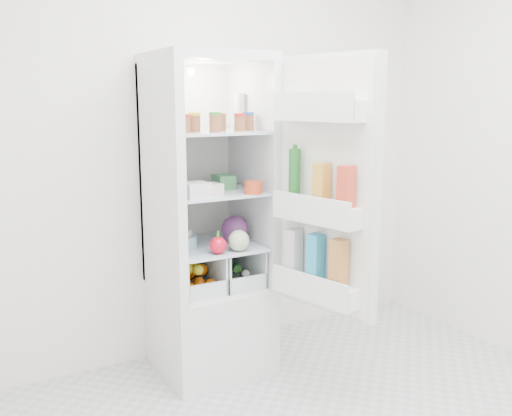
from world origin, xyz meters
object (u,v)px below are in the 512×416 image
red_cabbage (235,229)px  fridge_door (325,193)px  refrigerator (206,256)px  mushroom_bowl (184,242)px

red_cabbage → fridge_door: (0.23, -0.54, 0.27)m
refrigerator → red_cabbage: refrigerator is taller
red_cabbage → mushroom_bowl: red_cabbage is taller
refrigerator → mushroom_bowl: (-0.17, -0.07, 0.12)m
mushroom_bowl → red_cabbage: bearing=-3.0°
red_cabbage → fridge_door: 0.65m
refrigerator → fridge_door: refrigerator is taller
refrigerator → mushroom_bowl: size_ratio=12.08×
mushroom_bowl → fridge_door: bearing=-46.2°
fridge_door → red_cabbage: bearing=9.0°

